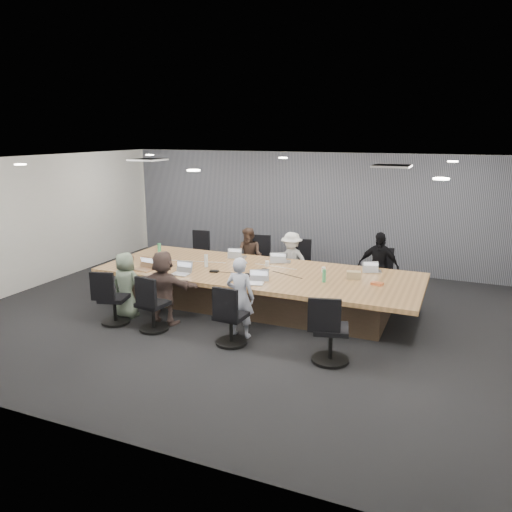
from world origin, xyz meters
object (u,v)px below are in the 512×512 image
at_px(chair_1, 256,263).
at_px(person_5, 164,287).
at_px(chair_2, 296,268).
at_px(person_6, 240,297).
at_px(chair_3, 380,278).
at_px(snack_packet, 377,284).
at_px(chair_5, 153,308).
at_px(chair_6, 231,321).
at_px(person_2, 291,261).
at_px(laptop_1, 239,257).
at_px(bottle_clear, 206,261).
at_px(mug_brown, 132,258).
at_px(laptop_3, 373,271).
at_px(person_1, 250,256).
at_px(bottle_green_left, 159,250).
at_px(canvas_bag, 354,275).
at_px(conference_table, 258,288).
at_px(person_4, 126,285).
at_px(laptop_4, 144,270).
at_px(bottle_green_right, 324,276).
at_px(laptop_6, 254,283).
at_px(chair_4, 114,303).
at_px(chair_0, 196,257).
at_px(chair_7, 331,334).
at_px(person_3, 378,267).
at_px(laptop_2, 283,261).
at_px(stapler, 250,275).
at_px(laptop_5, 180,274).

xyz_separation_m(chair_1, person_5, (-0.44, -3.05, 0.25)).
relative_size(chair_2, person_6, 0.59).
height_order(chair_3, snack_packet, snack_packet).
distance_m(chair_5, chair_6, 1.46).
height_order(chair_1, person_2, person_2).
xyz_separation_m(chair_1, laptop_1, (0.00, -0.90, 0.34)).
height_order(bottle_clear, mug_brown, bottle_clear).
relative_size(person_6, snack_packet, 6.90).
relative_size(chair_1, snack_packet, 4.16).
relative_size(laptop_3, bottle_clear, 1.18).
bearing_deg(chair_6, person_1, 111.26).
distance_m(chair_3, bottle_green_left, 4.63).
bearing_deg(canvas_bag, bottle_clear, -173.56).
height_order(conference_table, person_4, person_4).
bearing_deg(chair_5, snack_packet, 33.76).
bearing_deg(laptop_4, chair_6, -15.42).
relative_size(bottle_green_right, canvas_bag, 0.91).
bearing_deg(conference_table, canvas_bag, 6.08).
bearing_deg(mug_brown, bottle_green_left, 63.98).
bearing_deg(bottle_clear, chair_2, 55.93).
xyz_separation_m(person_1, laptop_6, (1.02, -2.15, 0.12)).
relative_size(conference_table, canvas_bag, 24.21).
bearing_deg(bottle_clear, chair_4, -121.86).
bearing_deg(chair_1, bottle_green_right, 127.00).
relative_size(person_4, laptop_4, 3.62).
bearing_deg(snack_packet, chair_6, -139.63).
distance_m(chair_2, chair_3, 1.81).
xyz_separation_m(conference_table, chair_0, (-2.30, 1.70, -0.01)).
height_order(person_2, laptop_3, person_2).
xyz_separation_m(chair_7, laptop_6, (-1.61, 0.90, 0.32)).
distance_m(chair_5, chair_7, 3.07).
height_order(person_3, bottle_green_right, person_3).
bearing_deg(laptop_2, stapler, 66.92).
bearing_deg(conference_table, mug_brown, -173.50).
bearing_deg(person_3, person_1, -173.77).
bearing_deg(laptop_4, person_2, 50.44).
bearing_deg(chair_6, person_6, 92.82).
height_order(chair_3, chair_4, chair_4).
bearing_deg(chair_2, snack_packet, 129.25).
xyz_separation_m(person_3, bottle_green_right, (-0.68, -1.57, 0.16)).
relative_size(chair_1, laptop_5, 2.53).
distance_m(chair_6, laptop_1, 2.72).
distance_m(chair_6, mug_brown, 3.24).
distance_m(person_1, bottle_green_left, 1.94).
height_order(chair_4, laptop_2, chair_4).
distance_m(person_5, laptop_6, 1.56).
xyz_separation_m(chair_6, person_1, (-1.02, 3.05, 0.24)).
distance_m(laptop_5, snack_packet, 3.52).
height_order(chair_2, laptop_4, chair_2).
bearing_deg(bottle_clear, bottle_green_left, 163.20).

